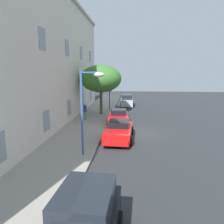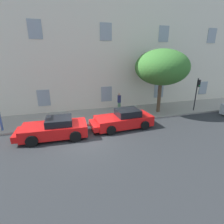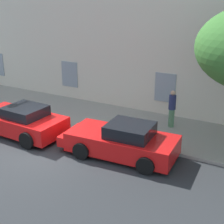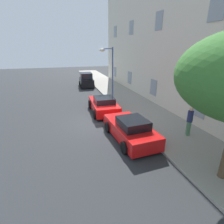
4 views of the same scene
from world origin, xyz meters
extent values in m
plane|color=#2B2D30|center=(0.00, 0.00, 0.00)|extent=(80.00, 80.00, 0.00)
cube|color=gray|center=(0.00, 4.31, 0.07)|extent=(60.00, 3.96, 0.14)
cube|color=beige|center=(0.00, 8.44, 6.18)|extent=(37.48, 4.30, 12.37)
cube|color=#8C99A3|center=(-3.00, 6.26, 1.60)|extent=(1.10, 0.06, 1.50)
cube|color=#8C99A3|center=(3.00, 6.26, 1.60)|extent=(1.10, 0.06, 1.50)
cube|color=#8C99A3|center=(9.00, 6.26, 1.60)|extent=(1.10, 0.06, 1.50)
cube|color=#8C99A3|center=(14.99, 6.26, 1.60)|extent=(1.10, 0.06, 1.50)
cube|color=#8C99A3|center=(-3.00, 6.26, 7.38)|extent=(1.10, 0.06, 1.50)
cube|color=#8C99A3|center=(3.00, 6.26, 7.38)|extent=(1.10, 0.06, 1.50)
cube|color=#8C99A3|center=(9.00, 6.26, 7.38)|extent=(1.10, 0.06, 1.50)
cube|color=#8C99A3|center=(14.99, 6.26, 7.38)|extent=(1.10, 0.06, 1.50)
cube|color=red|center=(-2.00, 0.98, 0.57)|extent=(4.31, 2.10, 0.75)
cube|color=black|center=(-1.68, 0.97, 1.17)|extent=(1.76, 1.61, 0.45)
cube|color=red|center=(-3.86, 1.06, 0.48)|extent=(1.34, 1.83, 0.41)
cylinder|color=black|center=(-3.35, 0.07, 0.37)|extent=(0.75, 0.27, 0.74)
cylinder|color=black|center=(-3.28, 2.00, 0.37)|extent=(0.75, 0.27, 0.74)
cylinder|color=black|center=(-0.73, -0.04, 0.37)|extent=(0.75, 0.27, 0.74)
cylinder|color=black|center=(-0.65, 1.90, 0.37)|extent=(0.75, 0.27, 0.74)
cube|color=red|center=(3.06, 1.32, 0.55)|extent=(4.43, 2.13, 0.76)
cube|color=black|center=(3.39, 1.34, 1.18)|extent=(1.81, 1.60, 0.49)
cube|color=red|center=(1.16, 1.21, 0.46)|extent=(1.40, 1.80, 0.42)
cylinder|color=black|center=(1.78, 0.30, 0.34)|extent=(0.70, 0.28, 0.68)
cylinder|color=black|center=(1.67, 2.18, 0.34)|extent=(0.70, 0.28, 0.68)
cylinder|color=black|center=(4.46, 0.45, 0.34)|extent=(0.70, 0.28, 0.68)
cylinder|color=black|center=(4.35, 2.33, 0.34)|extent=(0.70, 0.28, 0.68)
cylinder|color=brown|center=(7.48, 3.65, 1.68)|extent=(0.33, 0.33, 3.08)
ellipsoid|color=#38722D|center=(7.48, 3.65, 4.33)|extent=(4.81, 4.81, 3.19)
cylinder|color=black|center=(11.09, 3.00, 1.72)|extent=(0.10, 0.10, 3.16)
cube|color=black|center=(11.09, 2.86, 2.85)|extent=(0.22, 0.20, 0.66)
sphere|color=black|center=(11.09, 2.75, 3.06)|extent=(0.12, 0.12, 0.12)
sphere|color=black|center=(11.09, 2.75, 2.85)|extent=(0.12, 0.12, 0.12)
sphere|color=green|center=(11.09, 2.75, 2.64)|extent=(0.12, 0.12, 0.12)
cylinder|color=#4C7F59|center=(3.89, 4.84, 0.58)|extent=(0.36, 0.36, 0.88)
cylinder|color=navy|center=(3.89, 4.84, 1.36)|extent=(0.45, 0.45, 0.68)
sphere|color=tan|center=(3.89, 4.84, 1.82)|extent=(0.22, 0.22, 0.22)
camera|label=1|loc=(-18.40, 0.06, 5.17)|focal=35.42mm
camera|label=2|loc=(-1.26, -10.31, 5.39)|focal=27.49mm
camera|label=3|loc=(8.40, -9.24, 6.24)|focal=52.50mm
camera|label=4|loc=(11.87, -2.55, 5.27)|focal=28.26mm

